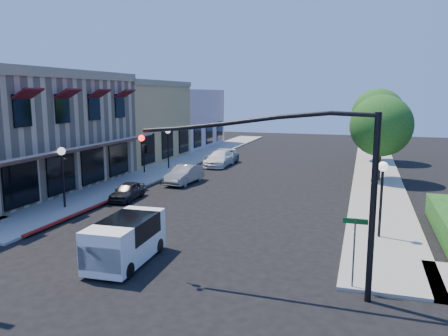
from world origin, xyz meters
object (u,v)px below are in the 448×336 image
(street_name_sign, at_px, (354,242))
(lamppost_right_far, at_px, (375,142))
(signal_mast_arm, at_px, (304,172))
(parked_car_b, at_px, (184,175))
(street_tree_b, at_px, (378,115))
(street_tree_a, at_px, (381,126))
(parked_car_c, at_px, (220,159))
(white_van, at_px, (125,238))
(parked_car_a, at_px, (128,191))
(lamppost_right_near, at_px, (382,180))
(parked_car_d, at_px, (221,157))
(lamppost_left_far, at_px, (168,138))
(lamppost_left_near, at_px, (62,162))

(street_name_sign, relative_size, lamppost_right_far, 0.70)
(signal_mast_arm, distance_m, parked_car_b, 18.96)
(street_tree_b, bearing_deg, signal_mast_arm, -95.51)
(street_tree_a, relative_size, parked_car_c, 1.37)
(signal_mast_arm, xyz_separation_m, white_van, (-6.85, 0.46, -3.08))
(parked_car_b, bearing_deg, parked_car_a, -98.87)
(lamppost_right_near, height_order, lamppost_right_far, same)
(signal_mast_arm, relative_size, parked_car_d, 1.69)
(street_name_sign, xyz_separation_m, lamppost_right_far, (1.00, 21.80, 1.04))
(lamppost_left_far, bearing_deg, parked_car_c, 39.04)
(signal_mast_arm, distance_m, street_name_sign, 2.98)
(street_tree_a, relative_size, street_tree_b, 0.92)
(lamppost_right_far, bearing_deg, lamppost_left_far, -173.29)
(signal_mast_arm, distance_m, lamppost_left_far, 25.07)
(signal_mast_arm, height_order, parked_car_a, signal_mast_arm)
(signal_mast_arm, bearing_deg, lamppost_left_far, 125.00)
(lamppost_right_near, relative_size, white_van, 0.89)
(lamppost_right_near, bearing_deg, signal_mast_arm, -112.12)
(street_name_sign, distance_m, parked_car_c, 25.93)
(street_name_sign, distance_m, parked_car_b, 19.12)
(lamppost_right_far, bearing_deg, street_name_sign, -92.63)
(street_tree_b, height_order, parked_car_c, street_tree_b)
(street_tree_b, bearing_deg, lamppost_right_near, -90.72)
(signal_mast_arm, relative_size, lamppost_left_near, 2.24)
(street_name_sign, bearing_deg, lamppost_right_near, 80.22)
(signal_mast_arm, distance_m, parked_car_c, 26.03)
(lamppost_left_near, distance_m, parked_car_c, 17.52)
(street_name_sign, relative_size, white_van, 0.62)
(street_name_sign, distance_m, lamppost_right_far, 21.85)
(street_name_sign, bearing_deg, parked_car_a, 147.11)
(street_name_sign, height_order, parked_car_b, street_name_sign)
(lamppost_left_near, bearing_deg, lamppost_right_near, 0.00)
(signal_mast_arm, height_order, lamppost_left_far, signal_mast_arm)
(street_tree_a, distance_m, lamppost_right_near, 14.08)
(signal_mast_arm, relative_size, lamppost_left_far, 2.24)
(street_tree_a, height_order, parked_car_c, street_tree_a)
(street_name_sign, height_order, white_van, street_name_sign)
(street_tree_a, height_order, white_van, street_tree_a)
(parked_car_b, xyz_separation_m, parked_car_c, (0.00, 8.20, 0.02))
(lamppost_right_near, distance_m, parked_car_d, 22.60)
(white_van, xyz_separation_m, parked_car_c, (-3.80, 23.04, -0.32))
(lamppost_left_far, bearing_deg, street_tree_b, 30.03)
(parked_car_a, bearing_deg, street_name_sign, -37.35)
(signal_mast_arm, relative_size, parked_car_a, 2.48)
(lamppost_right_far, height_order, parked_car_d, lamppost_right_far)
(street_tree_a, relative_size, parked_car_a, 2.01)
(white_van, bearing_deg, lamppost_left_far, 110.52)
(street_tree_a, height_order, lamppost_right_near, street_tree_a)
(street_tree_b, relative_size, lamppost_left_near, 1.97)
(street_tree_a, bearing_deg, parked_car_b, -159.07)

